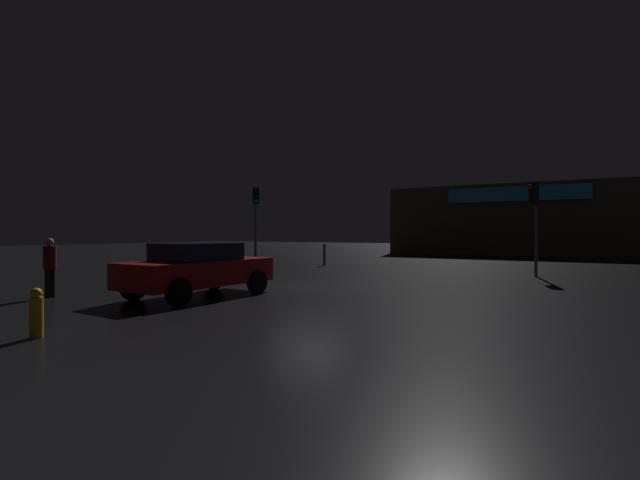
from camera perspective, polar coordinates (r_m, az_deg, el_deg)
ground_plane at (r=15.98m, az=-1.30°, el=-5.62°), size 120.00×120.00×0.00m
store_building at (r=43.13m, az=23.61°, el=2.18°), size 20.49×9.32×5.63m
traffic_signal_main at (r=21.15m, az=24.69°, el=3.80°), size 0.41×0.43×3.90m
traffic_signal_cross_left at (r=25.27m, az=-7.87°, el=3.46°), size 0.43×0.41×4.22m
car_near at (r=13.65m, az=-14.66°, el=-3.38°), size 2.22×4.50×1.52m
pedestrian at (r=15.12m, az=-30.13°, el=-2.44°), size 0.38×0.38×1.66m
fire_hydrant at (r=9.53m, az=-31.36°, el=-7.63°), size 0.22×0.22×0.86m
bollard_kerb_a at (r=25.57m, az=0.53°, el=-1.82°), size 0.14×0.14×1.19m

